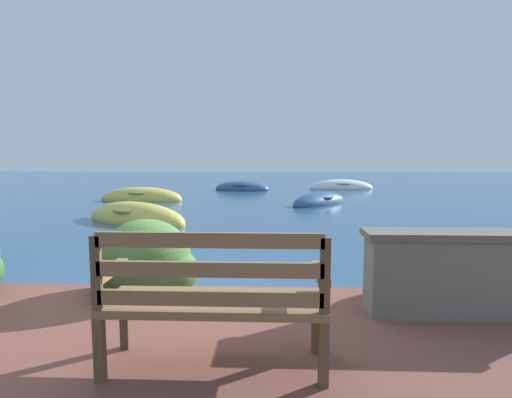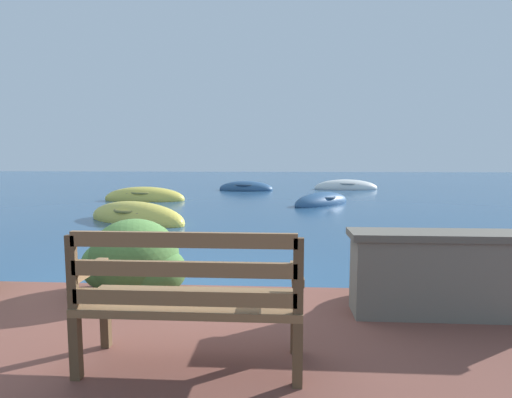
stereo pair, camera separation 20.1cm
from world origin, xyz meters
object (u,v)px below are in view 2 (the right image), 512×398
rowboat_far (145,199)px  mooring_buoy (154,238)px  park_bench (190,296)px  rowboat_distant (346,188)px  rowboat_outer (246,189)px  rowboat_nearest (136,219)px  rowboat_mid (322,203)px

rowboat_far → mooring_buoy: size_ratio=5.98×
park_bench → rowboat_far: (-4.40, 11.88, -0.63)m
rowboat_distant → rowboat_outer: bearing=-172.3°
rowboat_nearest → rowboat_far: rowboat_far is taller
rowboat_nearest → rowboat_mid: bearing=66.3°
rowboat_nearest → park_bench: bearing=-39.2°
rowboat_nearest → rowboat_outer: size_ratio=1.14×
rowboat_far → rowboat_distant: 10.02m
rowboat_mid → mooring_buoy: 7.26m
rowboat_outer → rowboat_distant: (4.91, 0.87, 0.00)m
rowboat_mid → rowboat_distant: (1.86, 6.57, 0.01)m
rowboat_mid → rowboat_outer: 6.46m
park_bench → rowboat_nearest: bearing=110.1°
rowboat_far → rowboat_outer: bearing=-121.9°
rowboat_distant → mooring_buoy: size_ratio=6.18×
park_bench → rowboat_distant: (3.83, 17.58, -0.63)m
rowboat_far → rowboat_outer: rowboat_far is taller
park_bench → rowboat_mid: bearing=77.3°
rowboat_mid → rowboat_outer: (-3.05, 5.69, 0.01)m
rowboat_distant → mooring_buoy: 13.96m
rowboat_mid → mooring_buoy: (-3.75, -6.22, 0.02)m
rowboat_outer → mooring_buoy: bearing=95.4°
rowboat_mid → mooring_buoy: bearing=11.7°
rowboat_nearest → mooring_buoy: size_ratio=6.21×
rowboat_outer → mooring_buoy: (-0.69, -11.91, 0.01)m
rowboat_mid → rowboat_outer: size_ratio=0.91×
park_bench → rowboat_far: park_bench is taller
mooring_buoy → rowboat_nearest: bearing=117.2°
rowboat_mid → rowboat_distant: bearing=-153.1°
rowboat_outer → rowboat_distant: size_ratio=0.88×
park_bench → rowboat_nearest: 7.75m
mooring_buoy → park_bench: bearing=-69.7°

